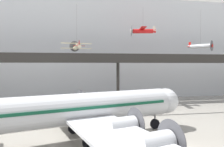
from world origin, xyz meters
The scene contains 8 objects.
ground_plane centered at (0.00, 0.00, 0.00)m, with size 260.00×260.00×0.00m, color gray.
hangar_back_wall centered at (0.00, 34.71, 12.82)m, with size 140.00×3.00×25.63m.
mezzanine_walkway centered at (0.00, 26.74, 9.29)m, with size 110.00×3.20×10.99m.
airliner_silver_main centered at (-9.67, 3.51, 3.55)m, with size 28.37×32.93×10.25m.
suspended_plane_silver_racer centered at (18.49, 24.58, 12.75)m, with size 5.81×5.57×9.43m.
suspended_plane_cream_biplane centered at (-9.28, 24.79, 12.34)m, with size 6.39×5.27×9.55m.
suspended_plane_red_highwing centered at (5.08, 25.33, 15.99)m, with size 5.65×6.87×6.39m.
info_sign_pedestal centered at (-0.50, 2.41, 0.46)m, with size 0.23×0.77×1.24m.
Camera 1 is at (-10.03, -20.92, 8.54)m, focal length 35.00 mm.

